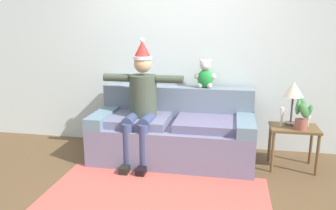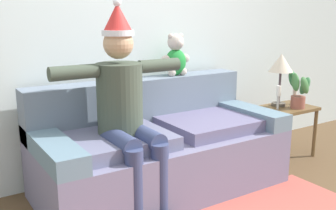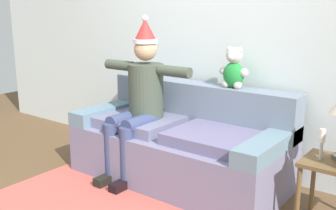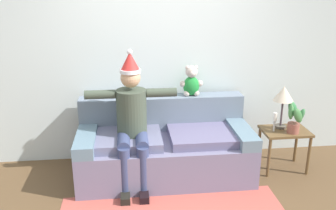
{
  "view_description": "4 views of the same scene",
  "coord_description": "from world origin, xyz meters",
  "px_view_note": "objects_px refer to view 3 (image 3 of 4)",
  "views": [
    {
      "loc": [
        0.72,
        -3.13,
        1.72
      ],
      "look_at": [
        -0.04,
        0.81,
        0.75
      ],
      "focal_mm": 36.31,
      "sensor_mm": 36.0,
      "label": 1
    },
    {
      "loc": [
        -1.61,
        -1.65,
        1.44
      ],
      "look_at": [
        -0.02,
        0.82,
        0.75
      ],
      "focal_mm": 41.93,
      "sensor_mm": 36.0,
      "label": 2
    },
    {
      "loc": [
        2.1,
        -1.99,
        1.61
      ],
      "look_at": [
        -0.05,
        0.85,
        0.74
      ],
      "focal_mm": 43.02,
      "sensor_mm": 36.0,
      "label": 3
    },
    {
      "loc": [
        -0.4,
        -2.98,
        2.22
      ],
      "look_at": [
        0.03,
        0.91,
        0.9
      ],
      "focal_mm": 39.07,
      "sensor_mm": 36.0,
      "label": 4
    }
  ],
  "objects_px": {
    "couch": "(182,144)",
    "candle_tall": "(322,140)",
    "person_seated": "(140,96)",
    "teddy_bear": "(234,69)"
  },
  "relations": [
    {
      "from": "couch",
      "to": "candle_tall",
      "type": "distance_m",
      "value": 1.36
    },
    {
      "from": "couch",
      "to": "person_seated",
      "type": "distance_m",
      "value": 0.61
    },
    {
      "from": "couch",
      "to": "candle_tall",
      "type": "bearing_deg",
      "value": -3.86
    },
    {
      "from": "couch",
      "to": "person_seated",
      "type": "height_order",
      "value": "person_seated"
    },
    {
      "from": "couch",
      "to": "teddy_bear",
      "type": "height_order",
      "value": "teddy_bear"
    },
    {
      "from": "teddy_bear",
      "to": "couch",
      "type": "bearing_deg",
      "value": -140.95
    },
    {
      "from": "couch",
      "to": "candle_tall",
      "type": "relative_size",
      "value": 8.63
    },
    {
      "from": "couch",
      "to": "candle_tall",
      "type": "xyz_separation_m",
      "value": [
        1.31,
        -0.09,
        0.33
      ]
    },
    {
      "from": "person_seated",
      "to": "teddy_bear",
      "type": "bearing_deg",
      "value": 32.05
    },
    {
      "from": "couch",
      "to": "candle_tall",
      "type": "height_order",
      "value": "couch"
    }
  ]
}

